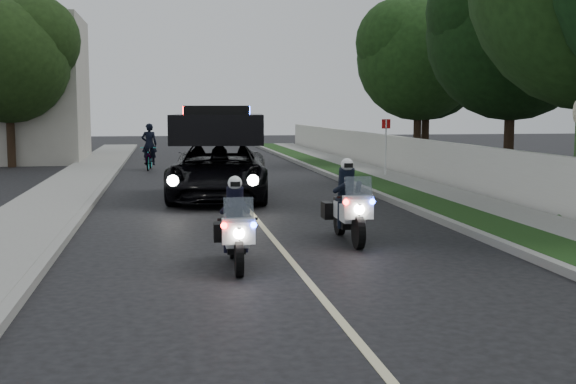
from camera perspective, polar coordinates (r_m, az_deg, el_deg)
name	(u,v)px	position (r m, az deg, el deg)	size (l,w,h in m)	color
ground	(296,267)	(12.34, 0.63, -5.77)	(120.00, 120.00, 0.00)	black
curb_right	(371,192)	(22.88, 6.40, 0.04)	(0.20, 60.00, 0.15)	gray
grass_verge	(393,191)	(23.08, 8.07, 0.07)	(1.20, 60.00, 0.16)	#193814
sidewalk_right	(434,190)	(23.50, 11.10, 0.13)	(1.40, 60.00, 0.16)	gray
property_wall	(465,168)	(23.80, 13.39, 1.78)	(0.22, 60.00, 1.50)	beige
curb_left	(96,197)	(22.11, -14.51, -0.35)	(0.20, 60.00, 0.15)	gray
sidewalk_left	(56,197)	(22.24, -17.34, -0.39)	(2.00, 60.00, 0.16)	gray
lane_marking	(238,196)	(22.13, -3.88, -0.34)	(0.12, 50.00, 0.01)	#BFB78C
police_moto_left	(236,267)	(12.40, -4.01, -5.72)	(0.62, 1.77, 1.51)	silver
police_moto_right	(348,241)	(14.74, 4.63, -3.78)	(0.68, 1.93, 1.64)	silver
police_suv	(219,199)	(21.67, -5.30, -0.51)	(2.74, 5.92, 2.88)	black
bicycle	(150,170)	(32.28, -10.55, 1.69)	(0.66, 1.89, 0.99)	black
cyclist	(150,170)	(32.28, -10.55, 1.69)	(0.64, 0.43, 1.78)	black
sign_post	(385,179)	(28.00, 7.47, 1.03)	(0.36, 0.36, 2.28)	#B00C10
tree_right_c	(507,181)	(27.97, 16.48, 0.82)	(6.04, 6.04, 10.06)	black
tree_right_d	(417,165)	(35.14, 9.83, 2.08)	(5.68, 5.68, 9.47)	#1D4015
tree_right_e	(425,163)	(36.12, 10.43, 2.19)	(5.70, 5.70, 9.50)	black
tree_left_near	(12,167)	(35.33, -20.40, 1.80)	(5.43, 5.43, 9.05)	#1C3612
tree_left_far	(25,156)	(43.15, -19.54, 2.60)	(5.64, 5.64, 9.39)	black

